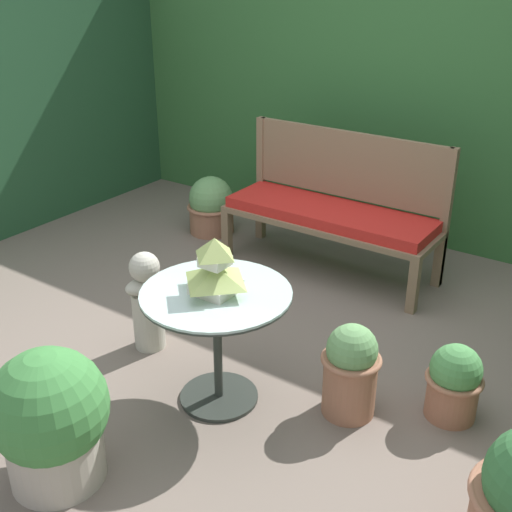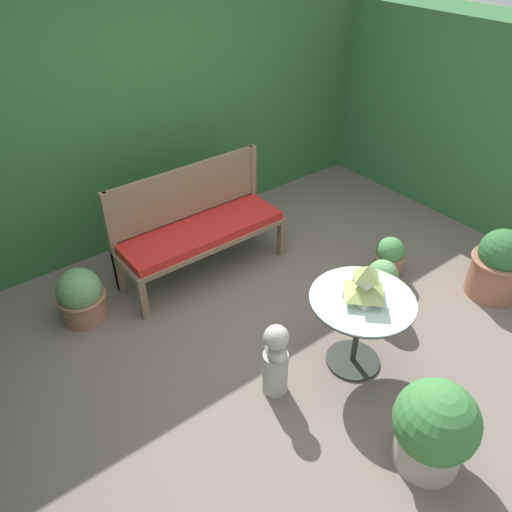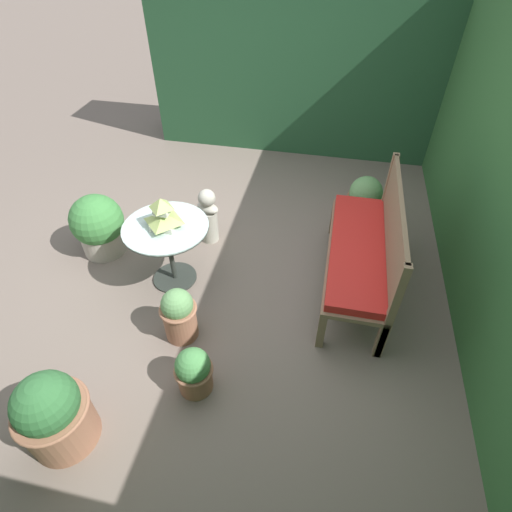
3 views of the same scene
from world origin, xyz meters
TOP-DOWN VIEW (x-y plane):
  - ground at (0.00, 0.00)m, footprint 30.00×30.00m
  - foliage_hedge_left at (-2.85, 0.21)m, footprint 0.70×3.62m
  - garden_bench at (-0.11, 1.17)m, footprint 1.52×0.51m
  - bench_backrest at (-0.11, 1.40)m, footprint 1.52×0.06m
  - patio_table at (0.15, -0.45)m, footprint 0.73×0.73m
  - pagoda_birdhouse at (0.15, -0.45)m, footprint 0.26×0.26m
  - garden_bust at (-0.47, -0.29)m, footprint 0.22×0.27m
  - potted_plant_table_near at (1.17, 0.10)m, footprint 0.28×0.28m
  - potted_plant_bench_left at (0.74, -0.16)m, footprint 0.30×0.30m
  - potted_plant_path_edge at (1.69, -0.63)m, footprint 0.46×0.46m
  - potted_plant_hedge_corner at (-1.24, 1.25)m, footprint 0.39×0.39m
  - potted_plant_bench_right at (-0.09, -1.27)m, footprint 0.50×0.50m

SIDE VIEW (x-z plane):
  - ground at x=0.00m, z-range 0.00..0.00m
  - potted_plant_table_near at x=1.17m, z-range 0.00..0.40m
  - potted_plant_hedge_corner at x=-1.24m, z-range -0.01..0.45m
  - potted_plant_bench_left at x=0.74m, z-range 0.00..0.49m
  - garden_bust at x=-0.47m, z-range 0.00..0.60m
  - potted_plant_path_edge at x=1.69m, z-range -0.01..0.62m
  - potted_plant_bench_right at x=-0.09m, z-range 0.00..0.62m
  - garden_bench at x=-0.11m, z-range 0.17..0.64m
  - patio_table at x=0.15m, z-range 0.18..0.80m
  - bench_backrest at x=-0.11m, z-range 0.20..1.16m
  - pagoda_birdhouse at x=0.15m, z-range 0.60..0.88m
  - foliage_hedge_left at x=-2.85m, z-range 0.00..1.96m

